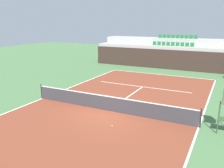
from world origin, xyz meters
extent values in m
plane|color=#477042|center=(0.00, 0.00, 0.00)|extent=(80.00, 80.00, 0.00)
cube|color=brown|center=(0.00, 0.00, 0.01)|extent=(11.00, 24.00, 0.01)
cube|color=white|center=(0.00, 11.95, 0.01)|extent=(11.00, 0.10, 0.00)
cube|color=white|center=(-5.45, 0.00, 0.01)|extent=(0.10, 24.00, 0.00)
cube|color=white|center=(5.45, 0.00, 0.01)|extent=(0.10, 24.00, 0.00)
cube|color=white|center=(0.00, 6.40, 0.01)|extent=(8.26, 0.10, 0.00)
cube|color=white|center=(0.00, 3.20, 0.01)|extent=(0.10, 6.40, 0.00)
cube|color=#33231E|center=(0.00, 15.37, 1.14)|extent=(19.17, 0.30, 2.29)
cube|color=#9E9E99|center=(0.00, 16.72, 1.33)|extent=(19.17, 2.40, 2.65)
cube|color=#9E9E99|center=(0.00, 19.12, 1.70)|extent=(19.17, 2.40, 3.41)
cube|color=#1E6633|center=(-2.28, 16.72, 2.67)|extent=(0.44, 0.44, 0.04)
cube|color=#1E6633|center=(-2.28, 16.92, 2.89)|extent=(0.44, 0.04, 0.40)
cube|color=#1E6633|center=(-1.71, 16.72, 2.67)|extent=(0.44, 0.44, 0.04)
cube|color=#1E6633|center=(-1.71, 16.92, 2.89)|extent=(0.44, 0.04, 0.40)
cube|color=#1E6633|center=(-1.14, 16.72, 2.67)|extent=(0.44, 0.44, 0.04)
cube|color=#1E6633|center=(-1.14, 16.92, 2.89)|extent=(0.44, 0.04, 0.40)
cube|color=#1E6633|center=(-0.57, 16.72, 2.67)|extent=(0.44, 0.44, 0.04)
cube|color=#1E6633|center=(-0.57, 16.92, 2.89)|extent=(0.44, 0.04, 0.40)
cube|color=#1E6633|center=(0.00, 16.72, 2.67)|extent=(0.44, 0.44, 0.04)
cube|color=#1E6633|center=(0.00, 16.92, 2.89)|extent=(0.44, 0.04, 0.40)
cube|color=#1E6633|center=(0.57, 16.72, 2.67)|extent=(0.44, 0.44, 0.04)
cube|color=#1E6633|center=(0.57, 16.92, 2.89)|extent=(0.44, 0.04, 0.40)
cube|color=#1E6633|center=(1.14, 16.72, 2.67)|extent=(0.44, 0.44, 0.04)
cube|color=#1E6633|center=(1.14, 16.92, 2.89)|extent=(0.44, 0.04, 0.40)
cube|color=#1E6633|center=(1.71, 16.72, 2.67)|extent=(0.44, 0.44, 0.04)
cube|color=#1E6633|center=(1.71, 16.92, 2.89)|extent=(0.44, 0.04, 0.40)
cube|color=#1E6633|center=(2.28, 16.72, 2.67)|extent=(0.44, 0.44, 0.04)
cube|color=#1E6633|center=(2.28, 16.92, 2.89)|extent=(0.44, 0.04, 0.40)
cube|color=#1E6633|center=(-2.28, 19.12, 3.43)|extent=(0.44, 0.44, 0.04)
cube|color=#1E6633|center=(-2.28, 19.32, 3.65)|extent=(0.44, 0.04, 0.40)
cube|color=#1E6633|center=(-1.71, 19.12, 3.43)|extent=(0.44, 0.44, 0.04)
cube|color=#1E6633|center=(-1.71, 19.32, 3.65)|extent=(0.44, 0.04, 0.40)
cube|color=#1E6633|center=(-1.14, 19.12, 3.43)|extent=(0.44, 0.44, 0.04)
cube|color=#1E6633|center=(-1.14, 19.32, 3.65)|extent=(0.44, 0.04, 0.40)
cube|color=#1E6633|center=(-0.57, 19.12, 3.43)|extent=(0.44, 0.44, 0.04)
cube|color=#1E6633|center=(-0.57, 19.32, 3.65)|extent=(0.44, 0.04, 0.40)
cube|color=#1E6633|center=(0.00, 19.12, 3.43)|extent=(0.44, 0.44, 0.04)
cube|color=#1E6633|center=(0.00, 19.32, 3.65)|extent=(0.44, 0.04, 0.40)
cube|color=#1E6633|center=(0.57, 19.12, 3.43)|extent=(0.44, 0.44, 0.04)
cube|color=#1E6633|center=(0.57, 19.32, 3.65)|extent=(0.44, 0.04, 0.40)
cube|color=#1E6633|center=(1.14, 19.12, 3.43)|extent=(0.44, 0.44, 0.04)
cube|color=#1E6633|center=(1.14, 19.32, 3.65)|extent=(0.44, 0.04, 0.40)
cube|color=#1E6633|center=(1.71, 19.12, 3.43)|extent=(0.44, 0.44, 0.04)
cube|color=#1E6633|center=(1.71, 19.32, 3.65)|extent=(0.44, 0.04, 0.40)
cube|color=#1E6633|center=(2.28, 19.12, 3.43)|extent=(0.44, 0.44, 0.04)
cube|color=#1E6633|center=(2.28, 19.32, 3.65)|extent=(0.44, 0.04, 0.40)
cylinder|color=black|center=(-5.50, 0.00, 0.55)|extent=(0.08, 0.08, 1.07)
cylinder|color=black|center=(5.50, 0.00, 0.55)|extent=(0.08, 0.08, 1.07)
cube|color=#333338|center=(0.00, 0.00, 0.47)|extent=(10.90, 0.02, 0.92)
cube|color=white|center=(0.00, 0.00, 0.96)|extent=(10.90, 0.04, 0.05)
cylinder|color=#334C2D|center=(6.35, -0.30, 0.78)|extent=(0.06, 0.06, 1.55)
cylinder|color=#334C2D|center=(6.35, 0.30, 0.78)|extent=(0.06, 0.06, 1.55)
sphere|color=#CCE033|center=(1.27, -1.97, 0.04)|extent=(0.07, 0.07, 0.07)
camera|label=1|loc=(6.58, -12.44, 5.44)|focal=38.01mm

